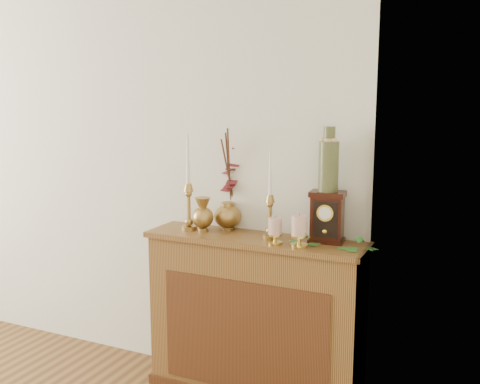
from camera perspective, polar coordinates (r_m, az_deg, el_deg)
The scene contains 10 objects.
console_shelf at distance 3.24m, azimuth 1.47°, elevation -13.06°, with size 1.24×0.34×0.93m.
candlestick_left at distance 3.22m, azimuth -5.25°, elevation -0.72°, with size 0.09×0.09×0.55m.
candlestick_center at distance 3.03m, azimuth 3.06°, elevation -1.77°, with size 0.08×0.08×0.49m.
bud_vase at distance 3.19m, azimuth -3.80°, elevation -2.33°, with size 0.12×0.12×0.20m.
ginger_jar at distance 3.26m, azimuth -0.95°, elevation 0.92°, with size 0.24×0.26×0.59m.
pillar_candle_left at distance 2.92m, azimuth 3.58°, elevation -3.82°, with size 0.08×0.08×0.15m.
pillar_candle_right at distance 2.87m, azimuth 6.04°, elevation -3.82°, with size 0.09×0.09×0.18m.
ivy_garland at distance 2.91m, azimuth 8.02°, elevation -5.23°, with size 0.45×0.20×0.08m.
mantel_clock at distance 2.99m, azimuth 8.84°, elevation -2.56°, with size 0.19×0.14×0.27m.
ceramic_vase at distance 2.94m, azimuth 8.99°, elevation 2.97°, with size 0.10×0.10×0.34m.
Camera 1 is at (2.59, -0.64, 1.69)m, focal length 42.00 mm.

